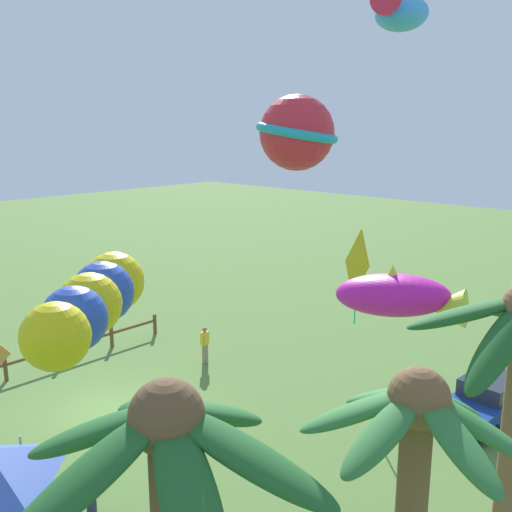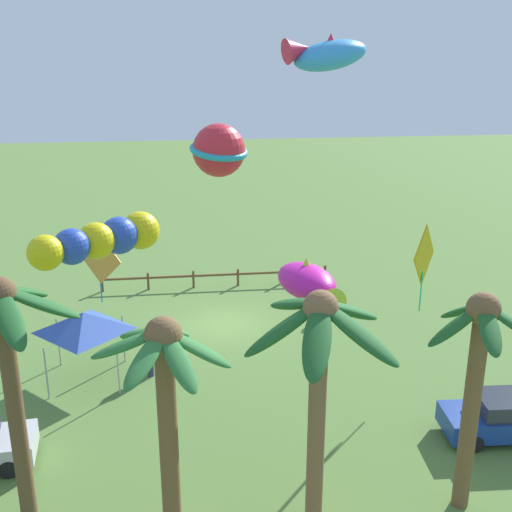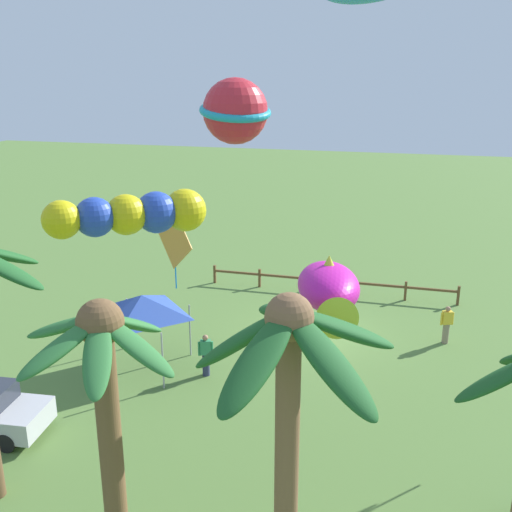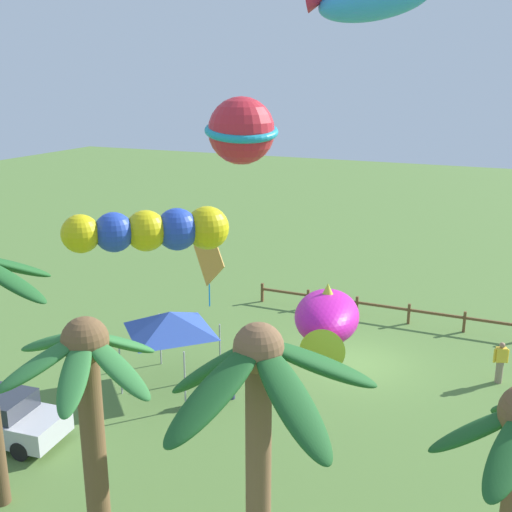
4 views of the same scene
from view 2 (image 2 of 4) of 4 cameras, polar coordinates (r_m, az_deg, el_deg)
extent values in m
plane|color=#567A38|center=(30.04, -2.75, -6.16)|extent=(120.00, 120.00, 0.00)
cylinder|color=brown|center=(18.47, -20.83, -12.80)|extent=(0.46, 0.46, 6.67)
ellipsoid|color=#1E5623|center=(16.26, -21.28, -5.31)|extent=(1.43, 2.12, 1.12)
ellipsoid|color=#1E5623|center=(17.12, -18.80, -4.08)|extent=(2.09, 0.96, 1.25)
ellipsoid|color=#1E5623|center=(17.88, -20.16, -3.08)|extent=(1.32, 2.13, 1.15)
cylinder|color=brown|center=(17.29, 5.48, -14.39)|extent=(0.47, 0.47, 6.38)
ellipsoid|color=#1E5623|center=(15.97, 2.35, -6.68)|extent=(2.14, 0.93, 1.70)
ellipsoid|color=#1E5623|center=(14.95, 5.50, -7.62)|extent=(1.29, 2.40, 1.27)
ellipsoid|color=#1E5623|center=(15.65, 9.27, -6.98)|extent=(2.19, 1.85, 1.47)
ellipsoid|color=#1E5623|center=(16.68, 8.40, -4.89)|extent=(2.29, 1.83, 1.29)
ellipsoid|color=#1E5623|center=(16.75, 3.55, -4.33)|extent=(1.55, 2.42, 1.14)
sphere|color=brown|center=(15.78, 5.83, -4.62)|extent=(0.89, 0.89, 0.89)
cylinder|color=brown|center=(18.72, 18.74, -13.11)|extent=(0.47, 0.47, 6.09)
ellipsoid|color=#1E5623|center=(17.27, 17.52, -6.00)|extent=(1.53, 0.54, 1.29)
ellipsoid|color=#1E5623|center=(16.72, 20.28, -6.27)|extent=(0.90, 1.81, 0.86)
ellipsoid|color=#1E5623|center=(18.13, 20.87, -4.87)|extent=(1.63, 1.32, 1.13)
ellipsoid|color=#1E5623|center=(18.00, 18.02, -4.73)|extent=(0.95, 1.69, 1.14)
sphere|color=brown|center=(17.37, 19.77, -4.49)|extent=(0.89, 0.89, 0.89)
cylinder|color=brown|center=(17.32, -7.89, -15.68)|extent=(0.51, 0.51, 5.76)
ellipsoid|color=#2D7033|center=(16.09, -11.56, -7.79)|extent=(1.93, 0.66, 0.92)
ellipsoid|color=#2D7033|center=(15.28, -9.94, -9.16)|extent=(1.35, 1.94, 0.91)
ellipsoid|color=#2D7033|center=(15.32, -7.00, -9.38)|extent=(1.25, 1.89, 1.11)
ellipsoid|color=#2D7033|center=(15.91, -5.28, -8.33)|extent=(1.86, 0.83, 1.18)
ellipsoid|color=#2D7033|center=(16.75, -7.31, -6.91)|extent=(1.10, 1.89, 1.15)
ellipsoid|color=#2D7033|center=(16.64, -10.27, -6.86)|extent=(1.63, 1.80, 0.95)
sphere|color=brown|center=(15.88, -8.35, -7.06)|extent=(0.97, 0.97, 0.97)
cube|color=brown|center=(35.25, 6.21, -1.58)|extent=(0.12, 0.12, 0.95)
cube|color=brown|center=(34.79, 2.33, -1.76)|extent=(0.12, 0.12, 0.95)
cube|color=brown|center=(34.50, -1.64, -1.93)|extent=(0.12, 0.12, 0.95)
cube|color=brown|center=(34.38, -5.65, -2.09)|extent=(0.12, 0.12, 0.95)
cube|color=brown|center=(34.43, -9.67, -2.24)|extent=(0.12, 0.12, 0.95)
cube|color=brown|center=(34.65, -13.66, -2.38)|extent=(0.12, 0.12, 0.95)
cube|color=brown|center=(34.36, -3.64, -1.71)|extent=(12.17, 0.09, 0.11)
cube|color=navy|center=(23.37, 21.19, -13.64)|extent=(3.98, 1.91, 0.70)
cube|color=#282D38|center=(23.11, 21.72, -12.27)|extent=(2.10, 1.60, 0.56)
cylinder|color=black|center=(22.47, 19.04, -15.67)|extent=(0.61, 0.21, 0.60)
cylinder|color=black|center=(23.67, 17.58, -13.62)|extent=(0.61, 0.21, 0.60)
cylinder|color=black|center=(22.93, -20.79, -15.14)|extent=(0.61, 0.23, 0.60)
cylinder|color=black|center=(21.66, -21.36, -17.40)|extent=(0.61, 0.23, 0.60)
cylinder|color=#2D3351|center=(25.83, -9.47, -9.74)|extent=(0.26, 0.26, 0.84)
cube|color=#338956|center=(25.52, -9.55, -8.38)|extent=(0.44, 0.34, 0.54)
sphere|color=#A37556|center=(25.35, -9.60, -7.62)|extent=(0.21, 0.21, 0.21)
cylinder|color=#338956|center=(25.48, -10.04, -8.57)|extent=(0.09, 0.09, 0.52)
cylinder|color=#338956|center=(25.60, -9.05, -8.39)|extent=(0.09, 0.09, 0.52)
cylinder|color=gray|center=(31.12, 6.70, -4.52)|extent=(0.26, 0.26, 0.84)
cube|color=yellow|center=(30.86, 6.75, -3.34)|extent=(0.44, 0.35, 0.54)
sphere|color=#A37556|center=(30.72, 6.78, -2.69)|extent=(0.21, 0.21, 0.21)
cylinder|color=yellow|center=(31.00, 7.10, -3.35)|extent=(0.09, 0.09, 0.52)
cylinder|color=yellow|center=(30.75, 6.39, -3.50)|extent=(0.09, 0.09, 0.52)
cylinder|color=#9E9EA3|center=(26.82, -11.83, -7.27)|extent=(0.06, 0.06, 2.10)
cylinder|color=#9E9EA3|center=(27.20, -17.33, -7.38)|extent=(0.06, 0.06, 2.10)
cylinder|color=#9E9EA3|center=(24.52, -12.29, -9.91)|extent=(0.06, 0.06, 2.10)
cylinder|color=#9E9EA3|center=(24.92, -18.33, -9.98)|extent=(0.06, 0.06, 2.10)
pyramid|color=#2D4CA8|center=(25.22, -15.22, -5.70)|extent=(2.86, 2.86, 0.75)
sphere|color=red|center=(18.44, -3.36, 9.46)|extent=(1.53, 1.53, 1.53)
torus|color=#1E9AB5|center=(18.44, -3.36, 9.46)|extent=(2.34, 2.34, 0.46)
cube|color=orange|center=(26.46, -14.00, 0.02)|extent=(1.93, 1.23, 2.20)
cylinder|color=#0A6FBE|center=(26.89, -13.79, -2.56)|extent=(0.05, 0.05, 1.46)
cube|color=#BB9E0B|center=(24.77, 14.87, 0.05)|extent=(1.60, 2.03, 2.55)
cylinder|color=#1BD384|center=(25.26, 14.60, -3.07)|extent=(0.05, 0.05, 1.66)
ellipsoid|color=#3496E3|center=(18.16, 6.69, 17.47)|extent=(2.45, 1.60, 1.12)
cone|color=#D22342|center=(17.72, 3.79, 18.04)|extent=(0.93, 0.86, 0.79)
cone|color=#D22342|center=(18.15, 6.74, 18.59)|extent=(0.52, 0.52, 0.44)
sphere|color=gold|center=(22.07, -10.34, 2.28)|extent=(1.31, 1.31, 1.31)
sphere|color=#2343B3|center=(21.52, -12.21, 1.82)|extent=(1.26, 1.26, 1.26)
sphere|color=gold|center=(21.00, -14.18, 1.33)|extent=(1.20, 1.20, 1.20)
sphere|color=#2343B3|center=(20.51, -16.25, 0.81)|extent=(1.15, 1.15, 1.15)
sphere|color=gold|center=(20.04, -18.41, 0.27)|extent=(1.10, 1.10, 1.10)
ellipsoid|color=#C91B9F|center=(18.82, 4.52, -2.26)|extent=(2.05, 3.09, 1.26)
cone|color=#C5D833|center=(17.84, 6.24, -3.93)|extent=(1.09, 1.15, 0.96)
cone|color=#C5D833|center=(18.67, 4.55, -0.96)|extent=(0.67, 0.67, 0.56)
camera|label=1|loc=(13.67, -43.43, 1.75)|focal=40.59mm
camera|label=3|loc=(7.29, 39.74, -2.14)|focal=41.54mm
camera|label=4|loc=(9.04, 46.66, 1.63)|focal=43.84mm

